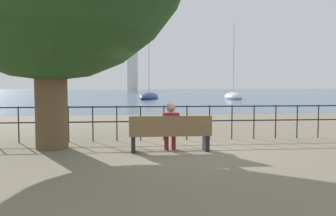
{
  "coord_description": "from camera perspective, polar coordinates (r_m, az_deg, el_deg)",
  "views": [
    {
      "loc": [
        -0.87,
        -8.07,
        1.58
      ],
      "look_at": [
        0.0,
        0.5,
        1.05
      ],
      "focal_mm": 35.0,
      "sensor_mm": 36.0,
      "label": 1
    }
  ],
  "objects": [
    {
      "name": "harbor_water",
      "position": [
        169.3,
        -5.54,
        2.97
      ],
      "size": [
        600.0,
        300.0,
        0.01
      ],
      "color": "#47607A",
      "rests_on": "ground_plane"
    },
    {
      "name": "harbor_lighthouse",
      "position": [
        119.55,
        -6.27,
        7.08
      ],
      "size": [
        4.04,
        4.04,
        19.47
      ],
      "color": "silver",
      "rests_on": "ground_plane"
    },
    {
      "name": "ground_plane",
      "position": [
        8.27,
        0.35,
        -7.52
      ],
      "size": [
        1000.0,
        1000.0,
        0.0
      ],
      "primitive_type": "plane",
      "color": "#7A705B"
    },
    {
      "name": "seated_person_left",
      "position": [
        8.18,
        0.46,
        -2.87
      ],
      "size": [
        0.41,
        0.35,
        1.21
      ],
      "color": "maroon",
      "rests_on": "ground_plane"
    },
    {
      "name": "sailboat_1",
      "position": [
        46.4,
        -3.32,
        1.97
      ],
      "size": [
        4.06,
        8.32,
        12.98
      ],
      "rotation": [
        0.0,
        0.0,
        -0.25
      ],
      "color": "navy",
      "rests_on": "ground_plane"
    },
    {
      "name": "promenade_railing",
      "position": [
        9.88,
        -0.72,
        -1.66
      ],
      "size": [
        11.29,
        0.04,
        1.05
      ],
      "color": "black",
      "rests_on": "ground_plane"
    },
    {
      "name": "park_bench",
      "position": [
        8.13,
        0.41,
        -4.56
      ],
      "size": [
        2.03,
        0.45,
        0.9
      ],
      "color": "brown",
      "rests_on": "ground_plane"
    },
    {
      "name": "sailboat_2",
      "position": [
        47.14,
        11.28,
        1.94
      ],
      "size": [
        3.05,
        5.79,
        10.98
      ],
      "rotation": [
        0.0,
        0.0,
        -0.13
      ],
      "color": "silver",
      "rests_on": "ground_plane"
    }
  ]
}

